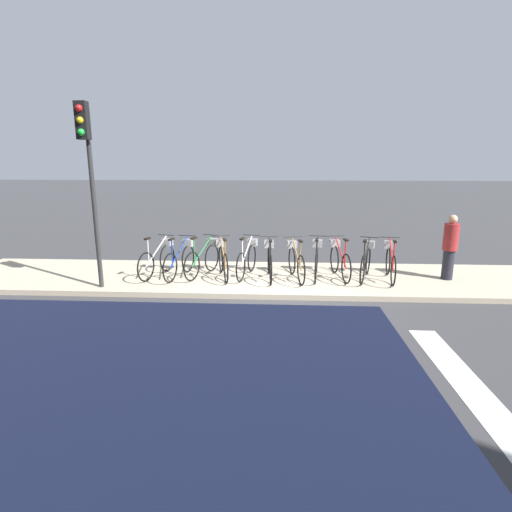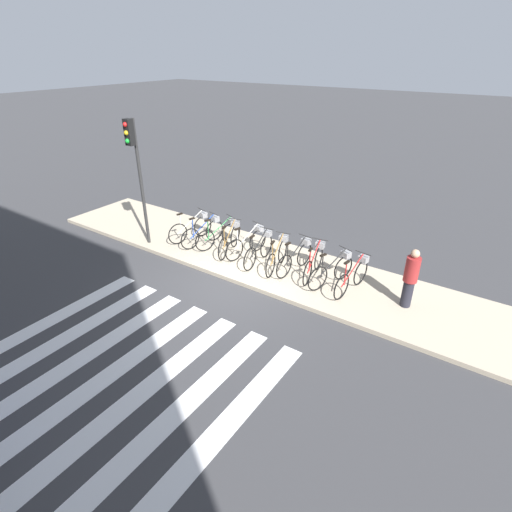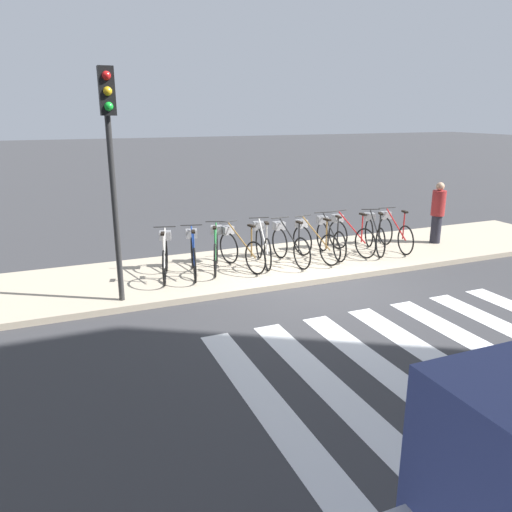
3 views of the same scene
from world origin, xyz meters
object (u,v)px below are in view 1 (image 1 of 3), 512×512
at_px(parked_bicycle_2, 204,257).
at_px(parked_bicycle_8, 339,259).
at_px(parked_bicycle_1, 181,258).
at_px(traffic_light, 88,159).
at_px(parked_bicycle_10, 390,261).
at_px(pedestrian, 450,246).
at_px(parked_bicycle_3, 223,259).
at_px(parked_bicycle_0, 159,258).
at_px(parked_bicycle_4, 248,258).
at_px(parked_bicycle_7, 317,259).
at_px(parked_bicycle_5, 270,260).
at_px(parked_bicycle_9, 366,260).
at_px(parked_bicycle_6, 296,260).

bearing_deg(parked_bicycle_2, parked_bicycle_8, 0.25).
bearing_deg(parked_bicycle_1, traffic_light, -146.23).
bearing_deg(parked_bicycle_10, pedestrian, 2.49).
xyz_separation_m(parked_bicycle_3, pedestrian, (5.47, 0.07, 0.37)).
bearing_deg(parked_bicycle_0, parked_bicycle_1, -5.78).
relative_size(parked_bicycle_1, parked_bicycle_8, 0.99).
bearing_deg(parked_bicycle_4, parked_bicycle_7, -0.85).
height_order(parked_bicycle_1, traffic_light, traffic_light).
distance_m(parked_bicycle_1, pedestrian, 6.52).
relative_size(parked_bicycle_5, parked_bicycle_8, 1.01).
xyz_separation_m(parked_bicycle_0, parked_bicycle_9, (5.12, -0.02, 0.00)).
bearing_deg(parked_bicycle_10, parked_bicycle_1, -179.65).
distance_m(parked_bicycle_0, parked_bicycle_4, 2.22).
height_order(parked_bicycle_6, parked_bicycle_7, same).
xyz_separation_m(parked_bicycle_5, parked_bicycle_6, (0.63, 0.00, 0.00)).
relative_size(parked_bicycle_2, parked_bicycle_5, 0.95).
xyz_separation_m(parked_bicycle_7, pedestrian, (3.16, -0.04, 0.37)).
bearing_deg(pedestrian, parked_bicycle_2, 179.47).
relative_size(parked_bicycle_10, traffic_light, 0.42).
bearing_deg(parked_bicycle_5, parked_bicycle_7, 8.23).
height_order(parked_bicycle_3, traffic_light, traffic_light).
xyz_separation_m(parked_bicycle_1, parked_bicycle_4, (1.64, 0.16, 0.00)).
bearing_deg(parked_bicycle_6, parked_bicycle_9, 2.51).
xyz_separation_m(parked_bicycle_7, parked_bicycle_8, (0.56, 0.03, 0.00)).
relative_size(parked_bicycle_2, parked_bicycle_10, 0.95).
xyz_separation_m(parked_bicycle_8, parked_bicycle_9, (0.63, -0.12, 0.00)).
bearing_deg(parked_bicycle_1, parked_bicycle_4, 5.44).
bearing_deg(parked_bicycle_9, parked_bicycle_3, -179.69).
height_order(parked_bicycle_1, parked_bicycle_6, same).
xyz_separation_m(parked_bicycle_4, traffic_light, (-3.26, -1.24, 2.39)).
bearing_deg(traffic_light, parked_bicycle_9, 10.33).
bearing_deg(parked_bicycle_4, parked_bicycle_8, 0.13).
xyz_separation_m(parked_bicycle_0, parked_bicycle_4, (2.22, 0.10, 0.00)).
relative_size(parked_bicycle_2, pedestrian, 1.02).
distance_m(parked_bicycle_0, parked_bicycle_5, 2.77).
bearing_deg(pedestrian, traffic_light, -171.78).
bearing_deg(parked_bicycle_7, parked_bicycle_9, -4.38).
bearing_deg(parked_bicycle_9, parked_bicycle_2, 178.47).
distance_m(parked_bicycle_6, traffic_light, 5.15).
bearing_deg(parked_bicycle_3, parked_bicycle_4, 12.61).
height_order(parked_bicycle_7, traffic_light, traffic_light).
bearing_deg(parked_bicycle_8, parked_bicycle_3, -177.19).
bearing_deg(parked_bicycle_4, parked_bicycle_6, -9.18).
bearing_deg(parked_bicycle_5, parked_bicycle_2, 173.66).
xyz_separation_m(parked_bicycle_8, traffic_light, (-5.53, -1.24, 2.39)).
bearing_deg(parked_bicycle_2, parked_bicycle_7, -0.32).
distance_m(parked_bicycle_0, parked_bicycle_2, 1.13).
height_order(parked_bicycle_1, parked_bicycle_9, same).
relative_size(parked_bicycle_2, parked_bicycle_6, 0.96).
relative_size(parked_bicycle_8, pedestrian, 1.07).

